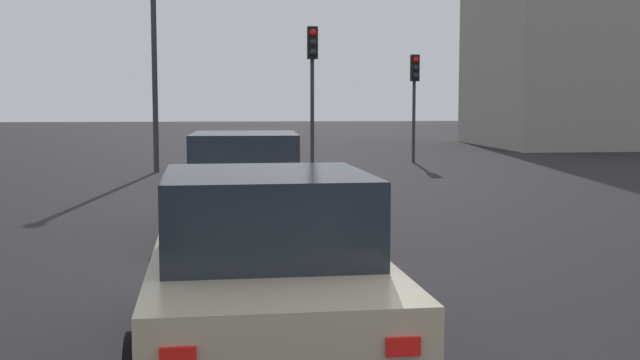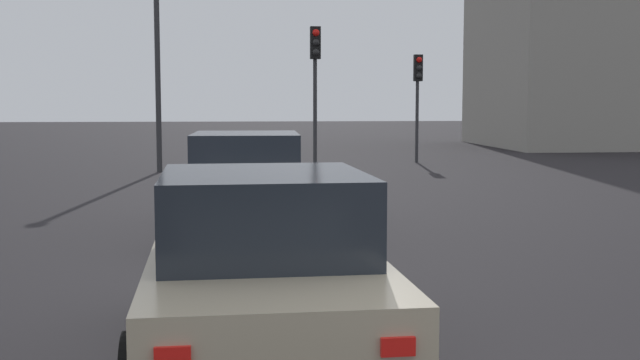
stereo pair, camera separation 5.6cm
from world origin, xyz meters
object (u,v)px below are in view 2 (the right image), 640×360
Objects in this scene: traffic_light_near_right at (315,69)px; traffic_light_near_left at (418,85)px; car_white_right_lead at (246,185)px; car_beige_right_second at (263,272)px; street_lamp_kerbside at (157,34)px.

traffic_light_near_left is at bearing 135.04° from traffic_light_near_right.
traffic_light_near_right is at bearing -10.13° from car_white_right_lead.
car_beige_right_second is at bearing -20.42° from traffic_light_near_left.
street_lamp_kerbside is at bearing -75.50° from traffic_light_near_left.
traffic_light_near_left is 5.99m from traffic_light_near_right.
car_white_right_lead is 0.69× the size of street_lamp_kerbside.
traffic_light_near_left is 0.88× the size of traffic_light_near_right.
street_lamp_kerbside is (-2.89, 8.48, 1.40)m from traffic_light_near_left.
street_lamp_kerbside is at bearing 13.66° from car_white_right_lead.
car_beige_right_second is 16.63m from traffic_light_near_right.
street_lamp_kerbside is (1.58, 4.51, 1.05)m from traffic_light_near_right.
car_white_right_lead is 12.20m from street_lamp_kerbside.
car_white_right_lead is 1.14× the size of car_beige_right_second.
car_beige_right_second is 0.60× the size of street_lamp_kerbside.
car_beige_right_second is at bearing -177.87° from car_white_right_lead.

